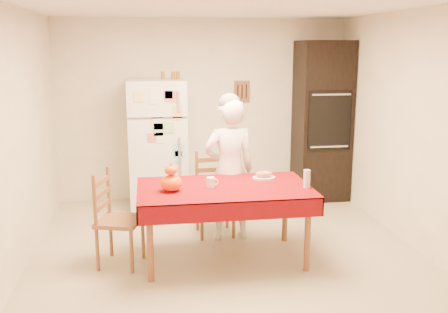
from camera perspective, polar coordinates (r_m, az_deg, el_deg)
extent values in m
plane|color=tan|center=(5.19, 0.57, -11.56)|extent=(4.50, 4.50, 0.00)
cube|color=#F6E7CF|center=(7.03, -2.41, 5.35)|extent=(4.00, 0.02, 2.50)
cube|color=#F6E7CF|center=(2.69, 8.52, -6.22)|extent=(4.00, 0.02, 2.50)
cube|color=#F6E7CF|center=(4.91, -23.08, 1.36)|extent=(0.02, 4.50, 2.50)
cube|color=#F6E7CF|center=(5.51, 21.60, 2.57)|extent=(0.02, 4.50, 2.50)
cube|color=white|center=(4.76, 0.64, 17.13)|extent=(4.00, 4.50, 0.02)
cube|color=brown|center=(7.07, 2.05, 7.43)|extent=(0.22, 0.02, 0.30)
cube|color=white|center=(6.68, -7.57, 1.42)|extent=(0.75, 0.70, 1.70)
cube|color=silver|center=(6.24, -5.22, 6.28)|extent=(0.03, 0.03, 0.25)
cube|color=silver|center=(6.36, -5.09, -0.46)|extent=(0.03, 0.03, 0.60)
cube|color=black|center=(7.11, 11.10, 3.99)|extent=(0.70, 0.60, 2.20)
cube|color=black|center=(6.81, 12.00, 4.02)|extent=(0.59, 0.02, 0.80)
cylinder|color=brown|center=(4.63, -8.44, -9.98)|extent=(0.06, 0.06, 0.71)
cylinder|color=brown|center=(5.36, -8.52, -6.83)|extent=(0.06, 0.06, 0.71)
cylinder|color=brown|center=(4.86, 9.52, -8.93)|extent=(0.06, 0.06, 0.71)
cylinder|color=brown|center=(5.56, 7.00, -6.09)|extent=(0.06, 0.06, 0.71)
cube|color=brown|center=(4.93, 0.03, -3.83)|extent=(1.60, 0.90, 0.04)
cube|color=#590505|center=(4.92, 0.03, -3.54)|extent=(1.70, 1.00, 0.01)
cylinder|color=brown|center=(5.56, -2.55, -7.51)|extent=(0.04, 0.04, 0.43)
cylinder|color=brown|center=(5.88, -3.09, -6.40)|extent=(0.04, 0.04, 0.43)
cylinder|color=brown|center=(5.63, 1.10, -7.26)|extent=(0.04, 0.04, 0.43)
cylinder|color=brown|center=(5.94, 0.37, -6.18)|extent=(0.04, 0.04, 0.43)
cube|color=brown|center=(5.68, -1.05, -4.58)|extent=(0.44, 0.42, 0.04)
cube|color=brown|center=(5.77, -1.37, -1.73)|extent=(0.36, 0.05, 0.50)
cylinder|color=brown|center=(4.87, -10.50, -10.66)|extent=(0.04, 0.04, 0.43)
cylinder|color=brown|center=(4.99, -14.27, -10.29)|extent=(0.04, 0.04, 0.43)
cylinder|color=brown|center=(5.19, -9.24, -9.15)|extent=(0.04, 0.04, 0.43)
cylinder|color=brown|center=(5.30, -12.80, -8.85)|extent=(0.04, 0.04, 0.43)
cube|color=brown|center=(5.00, -11.82, -7.22)|extent=(0.50, 0.52, 0.04)
cube|color=brown|center=(4.98, -13.79, -4.36)|extent=(0.13, 0.35, 0.50)
imported|color=white|center=(5.48, 0.60, -1.57)|extent=(0.61, 0.43, 1.57)
cylinder|color=white|center=(4.89, -1.55, -2.96)|extent=(0.08, 0.08, 0.10)
ellipsoid|color=#C94804|center=(4.78, -6.05, -3.03)|extent=(0.21, 0.21, 0.16)
ellipsoid|color=#E43A05|center=(4.75, -6.08, -1.57)|extent=(0.12, 0.12, 0.09)
cylinder|color=silver|center=(4.94, 9.44, -2.52)|extent=(0.07, 0.07, 0.18)
cylinder|color=white|center=(5.24, 4.58, -2.43)|extent=(0.24, 0.24, 0.02)
ellipsoid|color=#957849|center=(5.23, 4.59, -2.00)|extent=(0.18, 0.10, 0.06)
cylinder|color=#8F561A|center=(6.63, -7.01, 9.19)|extent=(0.05, 0.05, 0.10)
cylinder|color=#93531A|center=(6.63, -5.82, 9.22)|extent=(0.05, 0.05, 0.10)
cylinder|color=brown|center=(6.64, -5.28, 9.23)|extent=(0.05, 0.05, 0.10)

